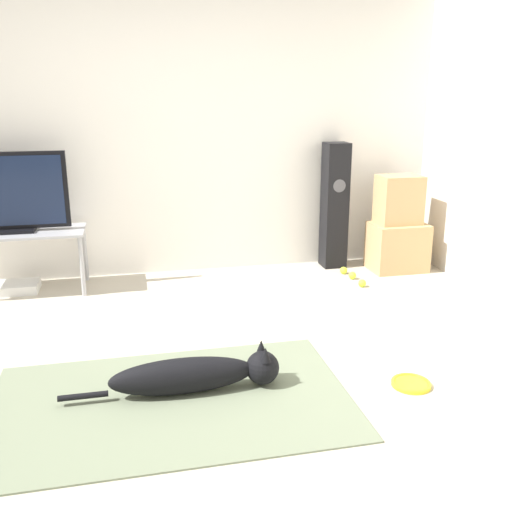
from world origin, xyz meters
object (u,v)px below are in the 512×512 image
object	(u,v)px
dog	(199,374)
game_console	(18,287)
floor_speaker	(334,206)
tennis_ball_near_speaker	(344,270)
tennis_ball_by_boxes	(352,276)
cardboard_box_upper	(399,200)
cardboard_box_lower	(397,247)
tv_stand	(16,239)
tennis_ball_loose_on_carpet	(362,283)
frisbee	(411,384)
tv	(11,193)

from	to	relation	value
dog	game_console	bearing A→B (deg)	122.46
floor_speaker	tennis_ball_near_speaker	world-z (taller)	floor_speaker
dog	tennis_ball_by_boxes	distance (m)	2.29
dog	cardboard_box_upper	world-z (taller)	cardboard_box_upper
cardboard_box_upper	tennis_ball_by_boxes	size ratio (longest dim) A/B	6.59
game_console	cardboard_box_upper	bearing A→B (deg)	-1.77
tennis_ball_near_speaker	cardboard_box_lower	bearing A→B (deg)	2.27
floor_speaker	tv_stand	xyz separation A→B (m)	(-2.75, -0.14, -0.13)
tv_stand	tennis_ball_by_boxes	bearing A→B (deg)	-5.93
tv_stand	tennis_ball_loose_on_carpet	size ratio (longest dim) A/B	16.16
floor_speaker	tennis_ball_by_boxes	xyz separation A→B (m)	(0.03, -0.43, -0.54)
floor_speaker	tennis_ball_near_speaker	size ratio (longest dim) A/B	17.45
cardboard_box_upper	tennis_ball_loose_on_carpet	size ratio (longest dim) A/B	6.59
frisbee	tennis_ball_by_boxes	size ratio (longest dim) A/B	3.35
floor_speaker	frisbee	bearing A→B (deg)	-99.08
frisbee	cardboard_box_upper	world-z (taller)	cardboard_box_upper
frisbee	tennis_ball_near_speaker	xyz separation A→B (m)	(0.37, 2.01, 0.02)
cardboard_box_lower	frisbee	bearing A→B (deg)	-113.85
frisbee	cardboard_box_lower	size ratio (longest dim) A/B	0.45
floor_speaker	tennis_ball_loose_on_carpet	size ratio (longest dim) A/B	17.45
tennis_ball_loose_on_carpet	tennis_ball_by_boxes	bearing A→B (deg)	90.17
dog	cardboard_box_upper	size ratio (longest dim) A/B	2.73
tennis_ball_near_speaker	game_console	bearing A→B (deg)	177.07
cardboard_box_upper	tennis_ball_by_boxes	distance (m)	0.82
cardboard_box_upper	game_console	world-z (taller)	cardboard_box_upper
tv_stand	tennis_ball_by_boxes	world-z (taller)	tv_stand
tennis_ball_near_speaker	tv_stand	bearing A→B (deg)	177.29
floor_speaker	tv_stand	size ratio (longest dim) A/B	1.08
cardboard_box_lower	game_console	bearing A→B (deg)	177.89
cardboard_box_upper	tennis_ball_by_boxes	xyz separation A→B (m)	(-0.49, -0.20, -0.62)
tennis_ball_near_speaker	game_console	xyz separation A→B (m)	(-2.79, 0.14, 0.00)
floor_speaker	cardboard_box_upper	bearing A→B (deg)	-23.39
dog	game_console	world-z (taller)	dog
frisbee	tennis_ball_loose_on_carpet	bearing A→B (deg)	76.38
tv_stand	tennis_ball_by_boxes	distance (m)	2.83
frisbee	game_console	bearing A→B (deg)	138.31
dog	frisbee	xyz separation A→B (m)	(1.17, -0.19, -0.10)
cardboard_box_upper	tennis_ball_near_speaker	size ratio (longest dim) A/B	6.59
floor_speaker	tv	xyz separation A→B (m)	(-2.75, -0.13, 0.24)
cardboard_box_upper	dog	bearing A→B (deg)	-137.81
tennis_ball_near_speaker	tennis_ball_loose_on_carpet	size ratio (longest dim) A/B	1.00
cardboard_box_lower	tennis_ball_loose_on_carpet	size ratio (longest dim) A/B	7.49
cardboard_box_upper	floor_speaker	distance (m)	0.58
tv	frisbee	bearing A→B (deg)	-41.97
dog	tennis_ball_near_speaker	world-z (taller)	dog
tv	tennis_ball_loose_on_carpet	size ratio (longest dim) A/B	13.10
cardboard_box_lower	cardboard_box_upper	distance (m)	0.44
frisbee	tv_stand	size ratio (longest dim) A/B	0.21
cardboard_box_lower	tv_stand	xyz separation A→B (m)	(-3.28, 0.11, 0.23)
tennis_ball_by_boxes	game_console	xyz separation A→B (m)	(-2.82, 0.30, 0.00)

